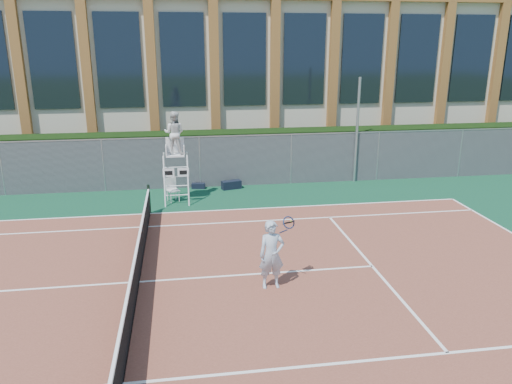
{
  "coord_description": "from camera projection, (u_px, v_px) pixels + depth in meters",
  "views": [
    {
      "loc": [
        1.27,
        -12.13,
        6.04
      ],
      "look_at": [
        3.56,
        3.0,
        1.44
      ],
      "focal_mm": 35.0,
      "sensor_mm": 36.0,
      "label": 1
    }
  ],
  "objects": [
    {
      "name": "building",
      "position": [
        157.0,
        76.0,
        28.85
      ],
      "size": [
        45.0,
        10.6,
        8.22
      ],
      "color": "#BFB89E",
      "rests_on": "ground"
    },
    {
      "name": "fence",
      "position": [
        152.0,
        164.0,
        21.06
      ],
      "size": [
        40.0,
        0.06,
        2.2
      ],
      "primitive_type": null,
      "color": "#595E60",
      "rests_on": "ground"
    },
    {
      "name": "ground",
      "position": [
        139.0,
        283.0,
        13.04
      ],
      "size": [
        120.0,
        120.0,
        0.0
      ],
      "primitive_type": "plane",
      "color": "#233814"
    },
    {
      "name": "tennis_player",
      "position": [
        272.0,
        254.0,
        12.52
      ],
      "size": [
        1.0,
        0.68,
        1.79
      ],
      "color": "#A9B9CB",
      "rests_on": "tennis_court"
    },
    {
      "name": "umpire_chair",
      "position": [
        174.0,
        136.0,
        19.11
      ],
      "size": [
        1.0,
        1.54,
        3.58
      ],
      "color": "white",
      "rests_on": "ground"
    },
    {
      "name": "tennis_net",
      "position": [
        137.0,
        264.0,
        12.89
      ],
      "size": [
        0.1,
        11.3,
        1.1
      ],
      "color": "black",
      "rests_on": "ground"
    },
    {
      "name": "sports_bag_near",
      "position": [
        231.0,
        185.0,
        21.35
      ],
      "size": [
        0.89,
        0.54,
        0.35
      ],
      "primitive_type": "cube",
      "rotation": [
        0.0,
        0.0,
        0.27
      ],
      "color": "black",
      "rests_on": "apron"
    },
    {
      "name": "tennis_court",
      "position": [
        139.0,
        282.0,
        13.04
      ],
      "size": [
        23.77,
        10.97,
        0.02
      ],
      "primitive_type": "cube",
      "color": "brown",
      "rests_on": "apron"
    },
    {
      "name": "hedge",
      "position": [
        154.0,
        158.0,
        22.2
      ],
      "size": [
        40.0,
        1.4,
        2.2
      ],
      "primitive_type": "cube",
      "color": "black",
      "rests_on": "ground"
    },
    {
      "name": "apron",
      "position": [
        141.0,
        267.0,
        13.99
      ],
      "size": [
        36.0,
        20.0,
        0.01
      ],
      "primitive_type": "cube",
      "color": "#0D3D2D",
      "rests_on": "ground"
    },
    {
      "name": "plastic_chair",
      "position": [
        172.0,
        188.0,
        19.64
      ],
      "size": [
        0.56,
        0.56,
        0.92
      ],
      "color": "silver",
      "rests_on": "apron"
    },
    {
      "name": "steel_pole",
      "position": [
        357.0,
        131.0,
        21.89
      ],
      "size": [
        0.12,
        0.12,
        4.63
      ],
      "primitive_type": "cylinder",
      "color": "#9EA0A5",
      "rests_on": "ground"
    },
    {
      "name": "sports_bag_far",
      "position": [
        198.0,
        186.0,
        21.42
      ],
      "size": [
        0.6,
        0.33,
        0.23
      ],
      "primitive_type": "cube",
      "rotation": [
        0.0,
        0.0,
        -0.16
      ],
      "color": "black",
      "rests_on": "apron"
    }
  ]
}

